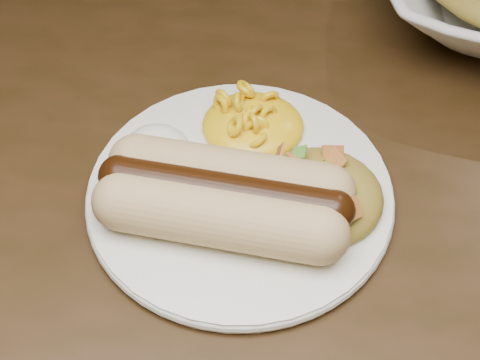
{
  "coord_description": "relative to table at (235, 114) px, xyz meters",
  "views": [
    {
      "loc": [
        0.05,
        -0.51,
        1.17
      ],
      "look_at": [
        0.02,
        -0.18,
        0.77
      ],
      "focal_mm": 55.0,
      "sensor_mm": 36.0,
      "label": 1
    }
  ],
  "objects": [
    {
      "name": "sour_cream",
      "position": [
        -0.04,
        -0.15,
        0.12
      ],
      "size": [
        0.06,
        0.06,
        0.03
      ],
      "primitive_type": "ellipsoid",
      "rotation": [
        0.0,
        0.0,
        0.26
      ],
      "color": "white",
      "rests_on": "plate"
    },
    {
      "name": "taco_salad",
      "position": [
        0.08,
        -0.18,
        0.12
      ],
      "size": [
        0.09,
        0.09,
        0.04
      ],
      "rotation": [
        0.0,
        0.0,
        -0.02
      ],
      "color": "#BC4E20",
      "rests_on": "plate"
    },
    {
      "name": "table",
      "position": [
        0.0,
        0.0,
        0.0
      ],
      "size": [
        1.6,
        0.9,
        0.75
      ],
      "color": "#351F10",
      "rests_on": "floor"
    },
    {
      "name": "plate",
      "position": [
        0.02,
        -0.18,
        0.1
      ],
      "size": [
        0.25,
        0.25,
        0.01
      ],
      "primitive_type": "cylinder",
      "rotation": [
        0.0,
        0.0,
        0.13
      ],
      "color": "silver",
      "rests_on": "table"
    },
    {
      "name": "hotdog",
      "position": [
        0.01,
        -0.2,
        0.13
      ],
      "size": [
        0.15,
        0.09,
        0.04
      ],
      "rotation": [
        0.0,
        0.0,
        -0.12
      ],
      "color": "tan",
      "rests_on": "plate"
    },
    {
      "name": "mac_and_cheese",
      "position": [
        0.03,
        -0.12,
        0.12
      ],
      "size": [
        0.08,
        0.08,
        0.03
      ],
      "primitive_type": "ellipsoid",
      "rotation": [
        0.0,
        0.0,
        -0.09
      ],
      "color": "yellow",
      "rests_on": "plate"
    }
  ]
}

